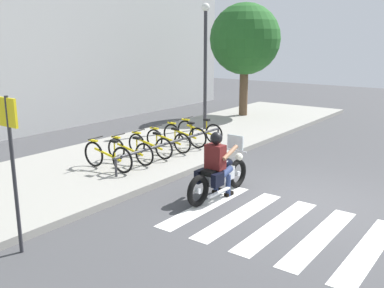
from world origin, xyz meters
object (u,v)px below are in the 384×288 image
at_px(motorcycle, 219,176).
at_px(bicycle_5, 199,131).
at_px(bicycle_4, 184,135).
at_px(bicycle_0, 108,156).
at_px(tree_near_rack, 245,40).
at_px(rider, 217,160).
at_px(street_lamp, 205,57).
at_px(bicycle_1, 130,151).
at_px(bicycle_3, 168,140).
at_px(bicycle_2, 150,145).
at_px(street_sign, 11,148).
at_px(bike_rack, 174,142).

relative_size(motorcycle, bicycle_5, 1.27).
bearing_deg(motorcycle, bicycle_4, 48.69).
relative_size(bicycle_0, tree_near_rack, 0.34).
height_order(rider, street_lamp, street_lamp).
xyz_separation_m(rider, street_lamp, (5.26, 4.03, 1.90)).
distance_m(bicycle_4, bicycle_5, 0.78).
relative_size(motorcycle, tree_near_rack, 0.45).
bearing_deg(rider, bicycle_1, 82.53).
xyz_separation_m(bicycle_1, bicycle_5, (3.11, 0.00, 0.01)).
height_order(rider, bicycle_3, rider).
height_order(motorcycle, bicycle_0, motorcycle).
bearing_deg(street_lamp, motorcycle, -142.09).
relative_size(rider, tree_near_rack, 0.30).
bearing_deg(bicycle_3, bicycle_2, -179.98).
relative_size(rider, bicycle_1, 0.91).
height_order(motorcycle, bicycle_2, motorcycle).
distance_m(bicycle_5, tree_near_rack, 6.07).
distance_m(rider, street_sign, 4.22).
xyz_separation_m(rider, bike_rack, (1.56, 2.46, -0.27)).
height_order(rider, bicycle_4, rider).
height_order(street_lamp, tree_near_rack, tree_near_rack).
xyz_separation_m(motorcycle, street_lamp, (5.18, 4.03, 2.27)).
bearing_deg(bike_rack, street_sign, -166.49).
relative_size(bicycle_5, tree_near_rack, 0.35).
distance_m(bicycle_0, bicycle_4, 3.11).
distance_m(bicycle_0, bike_rack, 2.02).
bearing_deg(tree_near_rack, bike_rack, -164.54).
distance_m(bicycle_4, tree_near_rack, 6.75).
height_order(motorcycle, tree_near_rack, tree_near_rack).
relative_size(bicycle_1, tree_near_rack, 0.33).
height_order(bicycle_1, street_lamp, street_lamp).
bearing_deg(bicycle_3, bike_rack, -125.00).
bearing_deg(bicycle_1, tree_near_rack, 9.69).
distance_m(bicycle_5, bike_rack, 2.02).
bearing_deg(street_sign, bicycle_3, 17.66).
relative_size(bicycle_3, bicycle_4, 1.01).
bearing_deg(tree_near_rack, rider, -152.99).
distance_m(motorcycle, rider, 0.38).
xyz_separation_m(street_sign, tree_near_rack, (12.66, 3.30, 1.60)).
relative_size(bike_rack, street_sign, 1.78).
height_order(bicycle_4, street_sign, street_sign).
distance_m(bicycle_1, bicycle_5, 3.11).
xyz_separation_m(motorcycle, rider, (-0.08, 0.00, 0.37)).
bearing_deg(street_sign, bike_rack, 13.51).
bearing_deg(bicycle_5, bicycle_4, -179.95).
height_order(bicycle_1, bike_rack, bicycle_1).
relative_size(bicycle_1, bicycle_3, 0.99).
distance_m(bicycle_4, bike_rack, 1.29).
relative_size(bicycle_1, bike_rack, 0.36).
xyz_separation_m(bicycle_1, bike_rack, (1.17, -0.55, 0.08)).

